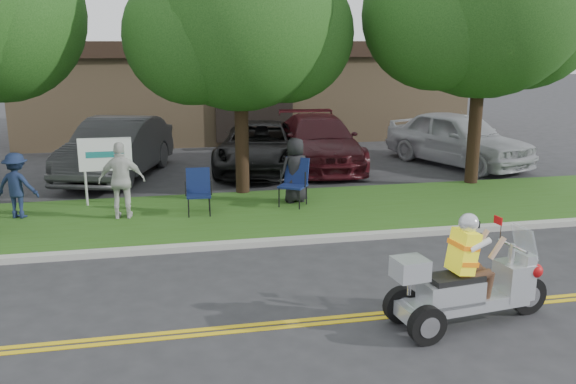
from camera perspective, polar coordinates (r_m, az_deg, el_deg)
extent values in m
plane|color=#28282B|center=(9.48, -1.45, -11.05)|extent=(120.00, 120.00, 0.00)
cube|color=gold|center=(8.97, -0.77, -12.56)|extent=(60.00, 0.10, 0.01)
cube|color=gold|center=(9.11, -0.97, -12.12)|extent=(60.00, 0.10, 0.01)
cube|color=#A8A89E|center=(12.26, -4.01, -4.86)|extent=(60.00, 0.25, 0.12)
cube|color=#2B5316|center=(14.30, -5.18, -2.15)|extent=(60.00, 4.00, 0.10)
cube|color=#9E7F5B|center=(27.75, -4.47, 9.77)|extent=(18.00, 8.00, 4.00)
cube|color=black|center=(23.67, -3.25, 13.19)|extent=(18.00, 0.30, 0.60)
cylinder|color=#332114|center=(15.90, -4.38, 7.03)|extent=(0.36, 0.36, 4.20)
sphere|color=#194012|center=(15.80, -4.56, 16.25)|extent=(4.80, 4.80, 4.80)
sphere|color=#194012|center=(16.28, -0.33, 14.64)|extent=(3.60, 3.60, 3.60)
sphere|color=#194012|center=(15.48, -8.97, 14.23)|extent=(3.36, 3.36, 3.36)
cylinder|color=#332114|center=(17.72, 17.24, 8.07)|extent=(0.36, 0.36, 4.76)
sphere|color=#194012|center=(18.63, 21.24, 15.37)|extent=(4.20, 4.20, 4.20)
sphere|color=#194012|center=(16.85, 13.81, 15.84)|extent=(3.92, 3.92, 3.92)
cylinder|color=silver|center=(15.57, -18.36, 0.40)|extent=(0.06, 0.06, 1.10)
cylinder|color=silver|center=(15.48, -14.69, 0.59)|extent=(0.06, 0.06, 1.10)
cube|color=white|center=(15.35, -16.74, 3.40)|extent=(1.25, 0.06, 0.80)
cylinder|color=black|center=(9.96, 21.52, -8.97)|extent=(0.60, 0.21, 0.58)
cylinder|color=black|center=(8.63, 12.89, -12.08)|extent=(0.56, 0.21, 0.55)
cylinder|color=black|center=(9.17, 10.56, -10.34)|extent=(0.56, 0.21, 0.55)
cube|color=silver|center=(9.32, 16.43, -9.88)|extent=(1.89, 0.68, 0.18)
cube|color=silver|center=(9.08, 14.99, -9.02)|extent=(0.93, 0.56, 0.34)
cube|color=black|center=(9.03, 15.33, -7.77)|extent=(0.83, 0.50, 0.10)
cube|color=silver|center=(9.68, 20.34, -7.68)|extent=(0.49, 0.52, 0.54)
cube|color=silver|center=(9.58, 21.26, -4.39)|extent=(0.24, 0.47, 0.48)
cube|color=silver|center=(8.58, 11.35, -7.05)|extent=(0.49, 0.46, 0.29)
sphere|color=#B20C0F|center=(9.66, 21.98, -6.75)|extent=(0.21, 0.21, 0.21)
cube|color=yellow|center=(8.96, 16.06, -5.35)|extent=(0.38, 0.43, 0.63)
sphere|color=silver|center=(8.87, 16.55, -2.80)|extent=(0.28, 0.28, 0.28)
cylinder|color=black|center=(14.65, -0.85, -0.51)|extent=(0.03, 0.03, 0.48)
cylinder|color=black|center=(14.46, 1.08, -0.71)|extent=(0.03, 0.03, 0.48)
cylinder|color=black|center=(15.08, -0.14, -0.09)|extent=(0.03, 0.03, 0.48)
cylinder|color=black|center=(14.90, 1.74, -0.27)|extent=(0.03, 0.03, 0.48)
cube|color=#101C4B|center=(14.71, 0.46, 0.56)|extent=(0.81, 0.79, 0.04)
cube|color=#101C4B|center=(14.88, 0.83, 2.01)|extent=(0.60, 0.48, 0.65)
cylinder|color=black|center=(13.98, -9.29, -1.50)|extent=(0.03, 0.03, 0.44)
cylinder|color=black|center=(13.99, -7.32, -1.42)|extent=(0.03, 0.03, 0.44)
cylinder|color=black|center=(14.41, -9.29, -1.04)|extent=(0.03, 0.03, 0.44)
cylinder|color=black|center=(14.41, -7.38, -0.96)|extent=(0.03, 0.03, 0.44)
cube|color=#0D183F|center=(14.14, -8.35, -0.33)|extent=(0.57, 0.53, 0.04)
cube|color=#0D183F|center=(14.30, -8.41, 1.08)|extent=(0.56, 0.19, 0.60)
imported|color=silver|center=(14.12, -15.29, 1.05)|extent=(1.04, 0.48, 1.74)
imported|color=#172240|center=(14.99, -24.03, 0.57)|extent=(1.09, 0.83, 1.49)
imported|color=black|center=(15.01, 0.70, 2.06)|extent=(0.88, 0.68, 1.61)
imported|color=#313234|center=(18.94, -15.72, 3.96)|extent=(3.42, 5.70, 1.77)
imported|color=black|center=(19.35, -2.59, 4.27)|extent=(3.78, 5.90, 1.51)
imported|color=#410F15|center=(19.97, 2.89, 4.75)|extent=(2.64, 5.76, 1.63)
imported|color=#A6A7AD|center=(20.88, 15.60, 4.86)|extent=(3.84, 5.64, 1.78)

